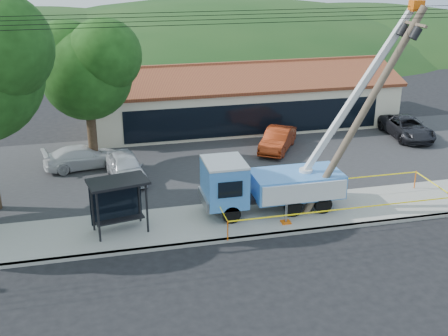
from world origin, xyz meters
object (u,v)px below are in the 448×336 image
car_silver (127,180)px  car_white (84,169)px  car_dark (405,138)px  utility_truck (270,181)px  bus_shelter (118,193)px  car_red (277,152)px  leaning_pole (368,104)px

car_silver → car_white: (-2.36, 2.43, 0.00)m
car_dark → utility_truck: bearing=-141.2°
bus_shelter → car_dark: 22.50m
utility_truck → car_white: bearing=137.7°
bus_shelter → car_red: (10.71, 8.97, -2.01)m
leaning_pole → car_silver: 14.13m
utility_truck → car_dark: (12.88, 8.98, -1.70)m
leaning_pole → bus_shelter: 12.43m
utility_truck → bus_shelter: 7.45m
car_silver → bus_shelter: bearing=-104.5°
car_silver → car_red: (9.96, 2.69, 0.00)m
car_red → car_white: (-12.32, -0.26, 0.00)m
car_silver → car_white: size_ratio=0.95×
car_silver → car_red: size_ratio=1.00×
utility_truck → car_white: size_ratio=2.27×
utility_truck → car_white: 12.33m
leaning_pole → car_dark: (8.39, 9.84, -5.54)m
utility_truck → car_white: utility_truck is taller
utility_truck → car_silver: size_ratio=2.39×
car_silver → car_dark: bearing=1.6°
car_white → car_dark: (21.92, 0.77, 0.00)m
utility_truck → car_red: (3.28, 8.47, -1.70)m
utility_truck → car_red: utility_truck is taller
car_white → utility_truck: bearing=-143.0°
car_silver → car_red: bearing=7.4°
car_silver → car_red: 10.32m
utility_truck → car_silver: bearing=139.1°
car_red → car_silver: bearing=-132.3°
car_red → car_dark: bearing=35.6°
car_silver → car_red: car_silver is taller
leaning_pole → bus_shelter: bearing=178.2°
bus_shelter → car_white: (-1.61, 8.71, -2.01)m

